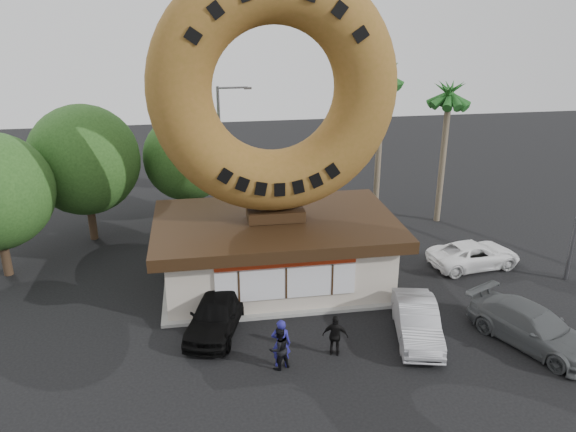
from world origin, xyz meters
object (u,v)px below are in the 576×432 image
Objects in this scene: person_right at (335,336)px; car_grey at (533,327)px; street_lamp at (222,144)px; car_black at (216,313)px; person_left at (281,343)px; donut_shop at (276,249)px; car_white at (474,255)px; giant_donut at (274,90)px; person_center at (279,348)px; car_silver at (417,321)px.

car_grey is at bearing -164.46° from person_right.
car_black is (-1.15, -13.72, -3.70)m from street_lamp.
person_left is 0.43× the size of car_black.
donut_shop is 10.27m from car_white.
person_left is 0.42× the size of car_white.
giant_donut is 10.55m from person_left.
car_black is at bearing -129.00° from donut_shop.
person_center is (-0.09, -0.11, -0.13)m from person_left.
person_left is at bearing 114.61° from car_white.
person_right is at bearing -156.82° from car_silver.
street_lamp reaches higher than person_left.
giant_donut is 11.20m from street_lamp.
person_left is (-0.76, -6.59, -0.78)m from donut_shop.
car_grey is 6.96m from car_white.
person_center is 0.37× the size of car_black.
person_left is 0.19m from person_center.
car_white is (10.21, 0.12, -8.53)m from giant_donut.
car_black is 13.76m from car_white.
car_white is at bearing 0.74° from donut_shop.
donut_shop is at bearing 144.26° from car_silver.
car_grey is (9.98, -0.17, -0.22)m from person_left.
car_white is at bearing 59.90° from car_silver.
giant_donut is at bearing -120.47° from person_center.
giant_donut is 1.35× the size of street_lamp.
person_left is (1.09, -16.60, -3.50)m from street_lamp.
person_left is 1.17× the size of person_right.
donut_shop is at bearing 83.88° from car_white.
person_center is 2.30m from person_right.
person_center is (-0.85, -6.70, -0.92)m from donut_shop.
car_silver is (4.90, -5.57, -1.03)m from donut_shop.
street_lamp is 1.71× the size of car_white.
person_center is 10.07m from car_grey.
street_lamp is 4.71× the size of person_center.
person_right is at bearing 169.15° from person_center.
person_center reaches higher than car_black.
car_silver is at bearing -150.12° from person_right.
street_lamp is 16.06m from car_white.
car_silver is (5.76, 1.13, -0.11)m from person_center.
person_center reaches higher than person_right.
person_left is at bearing 153.70° from car_grey.
person_right reaches higher than car_grey.
giant_donut is at bearing 68.62° from car_black.
car_white is (13.21, 3.84, -0.14)m from car_black.
giant_donut is 2.30× the size of car_white.
car_black reaches higher than car_silver.
person_left is 3.65m from car_black.
person_left reaches higher than person_right.
person_right is at bearing -12.12° from car_black.
person_left is at bearing -96.60° from donut_shop.
car_black is 12.59m from car_grey.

